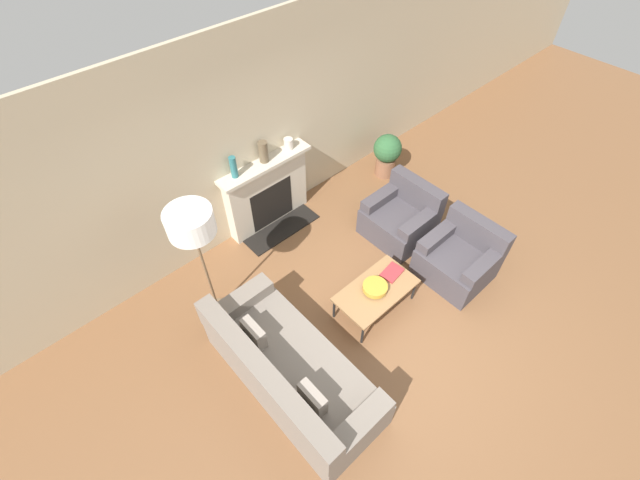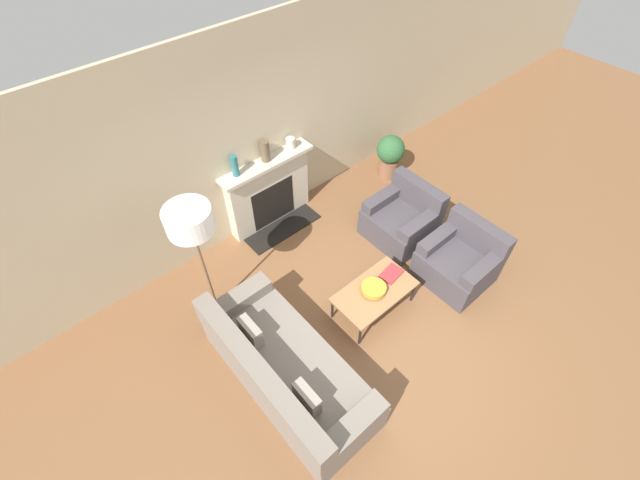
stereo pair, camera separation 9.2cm
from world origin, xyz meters
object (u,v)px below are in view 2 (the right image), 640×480
at_px(book, 391,274).
at_px(potted_plant, 390,154).
at_px(couch, 285,370).
at_px(coffee_table, 375,292).
at_px(mantel_vase_center_left, 265,151).
at_px(mantel_vase_left, 235,166).
at_px(floor_lamp, 190,225).
at_px(mantel_vase_center_right, 290,143).
at_px(armchair_near, 460,261).
at_px(bowl, 374,288).
at_px(fireplace, 269,193).
at_px(armchair_far, 402,219).

height_order(book, potted_plant, potted_plant).
height_order(couch, coffee_table, couch).
bearing_deg(book, potted_plant, 35.82).
xyz_separation_m(coffee_table, mantel_vase_center_left, (0.01, 2.15, 0.89)).
distance_m(mantel_vase_left, mantel_vase_center_left, 0.47).
height_order(floor_lamp, mantel_vase_center_right, floor_lamp).
distance_m(couch, coffee_table, 1.44).
bearing_deg(armchair_near, potted_plant, 157.31).
bearing_deg(bowl, couch, -177.22).
bearing_deg(fireplace, mantel_vase_left, 178.15).
bearing_deg(floor_lamp, armchair_far, -13.89).
relative_size(bowl, floor_lamp, 0.18).
distance_m(fireplace, coffee_table, 2.14).
height_order(book, mantel_vase_center_right, mantel_vase_center_right).
height_order(armchair_far, mantel_vase_left, mantel_vase_left).
bearing_deg(armchair_near, mantel_vase_left, -145.85).
relative_size(couch, mantel_vase_center_right, 13.71).
distance_m(mantel_vase_left, potted_plant, 2.73).
xyz_separation_m(book, mantel_vase_left, (-0.79, 2.11, 0.85)).
bearing_deg(couch, fireplace, -33.06).
bearing_deg(mantel_vase_left, potted_plant, -9.64).
height_order(floor_lamp, mantel_vase_left, floor_lamp).
bearing_deg(potted_plant, mantel_vase_center_left, 168.23).
relative_size(coffee_table, mantel_vase_left, 3.37).
bearing_deg(coffee_table, couch, -177.68).
bearing_deg(armchair_far, mantel_vase_center_right, -151.75).
xyz_separation_m(armchair_near, bowl, (-1.26, 0.37, 0.14)).
relative_size(bowl, mantel_vase_center_right, 1.98).
xyz_separation_m(book, mantel_vase_center_left, (-0.32, 2.11, 0.85)).
height_order(couch, mantel_vase_center_left, mantel_vase_center_left).
height_order(coffee_table, bowl, bowl).
xyz_separation_m(couch, armchair_near, (2.67, -0.30, -0.01)).
distance_m(armchair_far, mantel_vase_center_right, 1.91).
distance_m(couch, floor_lamp, 1.85).
bearing_deg(floor_lamp, mantel_vase_left, 38.53).
xyz_separation_m(fireplace, potted_plant, (2.11, -0.42, -0.12)).
relative_size(fireplace, floor_lamp, 0.82).
relative_size(armchair_far, bowl, 2.86).
height_order(armchair_near, mantel_vase_center_left, mantel_vase_center_left).
height_order(book, mantel_vase_center_left, mantel_vase_center_left).
xyz_separation_m(fireplace, bowl, (-0.01, -2.12, -0.09)).
xyz_separation_m(fireplace, mantel_vase_left, (-0.45, 0.01, 0.72)).
relative_size(floor_lamp, mantel_vase_left, 5.71).
bearing_deg(couch, floor_lamp, 2.45).
xyz_separation_m(coffee_table, book, (0.33, 0.04, 0.04)).
distance_m(fireplace, mantel_vase_left, 0.85).
distance_m(armchair_far, book, 1.10).
bearing_deg(floor_lamp, bowl, -41.73).
height_order(couch, potted_plant, couch).
height_order(couch, armchair_near, couch).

